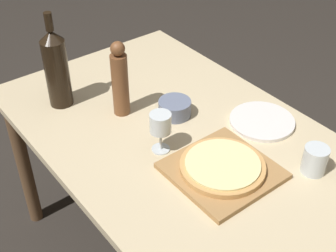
{
  "coord_description": "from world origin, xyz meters",
  "views": [
    {
      "loc": [
        -0.81,
        -0.84,
        1.74
      ],
      "look_at": [
        -0.05,
        0.14,
        0.79
      ],
      "focal_mm": 50.0,
      "sensor_mm": 36.0,
      "label": 1
    }
  ],
  "objects_px": {
    "pizza": "(223,166)",
    "pepper_mill": "(120,80)",
    "wine_bottle": "(56,68)",
    "small_bowl": "(175,108)",
    "wine_glass": "(160,125)"
  },
  "relations": [
    {
      "from": "pizza",
      "to": "pepper_mill",
      "type": "distance_m",
      "value": 0.48
    },
    {
      "from": "pizza",
      "to": "wine_bottle",
      "type": "distance_m",
      "value": 0.7
    },
    {
      "from": "wine_bottle",
      "to": "small_bowl",
      "type": "bearing_deg",
      "value": -48.0
    },
    {
      "from": "pizza",
      "to": "wine_glass",
      "type": "xyz_separation_m",
      "value": [
        -0.08,
        0.21,
        0.08
      ]
    },
    {
      "from": "pepper_mill",
      "to": "pizza",
      "type": "bearing_deg",
      "value": -81.78
    },
    {
      "from": "wine_glass",
      "to": "pepper_mill",
      "type": "bearing_deg",
      "value": 86.37
    },
    {
      "from": "wine_glass",
      "to": "small_bowl",
      "type": "distance_m",
      "value": 0.22
    },
    {
      "from": "wine_bottle",
      "to": "pepper_mill",
      "type": "distance_m",
      "value": 0.24
    },
    {
      "from": "pepper_mill",
      "to": "small_bowl",
      "type": "height_order",
      "value": "pepper_mill"
    },
    {
      "from": "wine_bottle",
      "to": "wine_glass",
      "type": "xyz_separation_m",
      "value": [
        0.13,
        -0.45,
        -0.05
      ]
    },
    {
      "from": "pizza",
      "to": "pepper_mill",
      "type": "relative_size",
      "value": 0.93
    },
    {
      "from": "pepper_mill",
      "to": "wine_glass",
      "type": "height_order",
      "value": "pepper_mill"
    },
    {
      "from": "wine_bottle",
      "to": "small_bowl",
      "type": "distance_m",
      "value": 0.45
    },
    {
      "from": "pizza",
      "to": "wine_glass",
      "type": "relative_size",
      "value": 1.85
    },
    {
      "from": "pepper_mill",
      "to": "small_bowl",
      "type": "bearing_deg",
      "value": -42.74
    }
  ]
}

